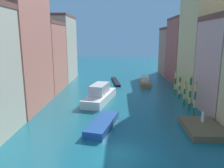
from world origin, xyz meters
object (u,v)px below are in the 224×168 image
Objects in this scene: mooring_pole_4 at (175,83)px; motorboat_1 at (102,124)px; vaporetto_white at (100,95)px; gondola_black at (116,81)px; motorboat_0 at (145,82)px; waterfront_dock at (202,128)px; mooring_pole_1 at (190,93)px; person_on_dock at (203,116)px; mooring_pole_2 at (185,93)px; mooring_pole_0 at (195,98)px; mooring_pole_3 at (180,87)px.

mooring_pole_4 reaches higher than motorboat_1.
vaporetto_white is 11.09m from motorboat_1.
motorboat_0 reaches higher than gondola_black.
waterfront_dock is 8.08m from mooring_pole_1.
gondola_black is at bearing 81.48° from vaporetto_white.
person_on_dock is at bearing -80.23° from motorboat_0.
mooring_pole_2 reaches higher than person_on_dock.
mooring_pole_0 is 5.19m from mooring_pole_2.
vaporetto_white is at bearing 141.64° from person_on_dock.
mooring_pole_1 is 1.12× the size of mooring_pole_4.
waterfront_dock is 4.12× the size of person_on_dock.
mooring_pole_0 is 0.96× the size of mooring_pole_1.
mooring_pole_3 is at bearing 46.79° from motorboat_1.
motorboat_1 is (-12.02, -0.42, -0.95)m from person_on_dock.
gondola_black is (-11.61, 13.47, -1.86)m from mooring_pole_3.
mooring_pole_3 reaches higher than motorboat_1.
mooring_pole_2 is (-0.05, 2.47, -0.66)m from mooring_pole_1.
motorboat_0 is (-4.56, 15.01, -1.24)m from mooring_pole_2.
motorboat_1 is at bearing 176.84° from waterfront_dock.
mooring_pole_0 is 0.64× the size of motorboat_1.
vaporetto_white is (-13.64, 6.62, -1.40)m from mooring_pole_0.
mooring_pole_1 is at bearing -91.65° from mooring_pole_3.
vaporetto_white is 1.04× the size of gondola_black.
vaporetto_white is at bearing -169.91° from mooring_pole_3.
motorboat_1 is (-11.65, 0.64, 0.08)m from waterfront_dock.
mooring_pole_4 is 16.20m from gondola_black.
gondola_black is 1.32× the size of motorboat_1.
mooring_pole_4 is (-0.02, 6.06, 0.39)m from mooring_pole_2.
person_on_dock is at bearing -93.91° from mooring_pole_1.
vaporetto_white is (-13.82, 3.92, -1.51)m from mooring_pole_1.
vaporetto_white is (-13.74, -4.61, -1.24)m from mooring_pole_4.
mooring_pole_4 reaches higher than gondola_black.
gondola_black is (-11.42, 19.89, -2.42)m from mooring_pole_1.
waterfront_dock is at bearing -97.42° from mooring_pole_0.
mooring_pole_3 is 0.56× the size of motorboat_0.
waterfront_dock is at bearing -3.16° from motorboat_1.
person_on_dock is 0.32× the size of mooring_pole_4.
person_on_dock is at bearing -91.44° from mooring_pole_4.
mooring_pole_2 is (0.13, 5.16, -0.55)m from mooring_pole_0.
mooring_pole_2 is at bearing 88.61° from mooring_pole_0.
gondola_black is at bearing 130.75° from mooring_pole_3.
mooring_pole_1 reaches higher than mooring_pole_2.
motorboat_0 is at bearing 102.40° from mooring_pole_0.
mooring_pole_4 is at bearing 90.49° from mooring_pole_1.
mooring_pole_1 is 18.18m from motorboat_0.
gondola_black is (2.39, 15.96, -0.90)m from vaporetto_white.
vaporetto_white is at bearing -161.47° from mooring_pole_4.
motorboat_0 is at bearing 98.54° from waterfront_dock.
person_on_dock is 28.74m from gondola_black.
vaporetto_white is (-13.77, 1.45, -0.85)m from mooring_pole_2.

